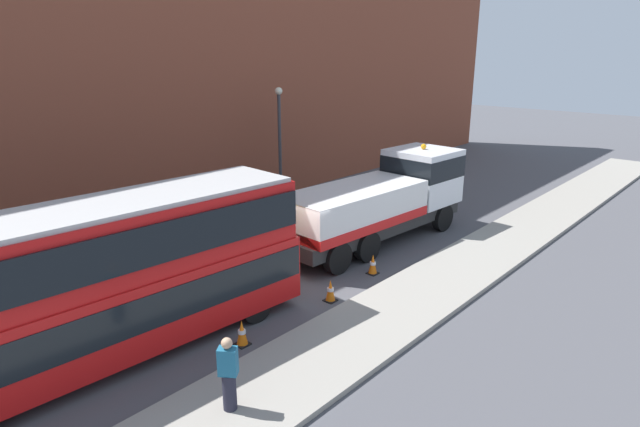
% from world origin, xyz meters
% --- Properties ---
extents(ground_plane, '(120.00, 120.00, 0.00)m').
position_xyz_m(ground_plane, '(0.00, 0.00, 0.00)').
color(ground_plane, '#4C4C51').
extents(near_kerb, '(60.00, 2.80, 0.15)m').
position_xyz_m(near_kerb, '(0.00, -4.20, 0.07)').
color(near_kerb, gray).
rests_on(near_kerb, ground_plane).
extents(building_facade, '(60.00, 1.50, 16.00)m').
position_xyz_m(building_facade, '(0.00, 8.67, 8.07)').
color(building_facade, brown).
rests_on(building_facade, ground_plane).
extents(recovery_tow_truck, '(10.21, 3.21, 3.67)m').
position_xyz_m(recovery_tow_truck, '(5.69, -0.17, 1.76)').
color(recovery_tow_truck, '#2D2D2D').
rests_on(recovery_tow_truck, ground_plane).
extents(double_decker_bus, '(11.16, 3.25, 4.06)m').
position_xyz_m(double_decker_bus, '(-6.20, -0.14, 2.23)').
color(double_decker_bus, red).
rests_on(double_decker_bus, ground_plane).
extents(pedestrian_onlooker, '(0.45, 0.48, 1.71)m').
position_xyz_m(pedestrian_onlooker, '(-5.54, -4.16, 0.99)').
color(pedestrian_onlooker, '#232333').
rests_on(pedestrian_onlooker, near_kerb).
extents(traffic_cone_near_bus, '(0.36, 0.36, 0.72)m').
position_xyz_m(traffic_cone_near_bus, '(-3.51, -2.18, 0.34)').
color(traffic_cone_near_bus, orange).
rests_on(traffic_cone_near_bus, ground_plane).
extents(traffic_cone_midway, '(0.36, 0.36, 0.72)m').
position_xyz_m(traffic_cone_midway, '(0.03, -2.25, 0.34)').
color(traffic_cone_midway, orange).
rests_on(traffic_cone_midway, ground_plane).
extents(traffic_cone_near_truck, '(0.36, 0.36, 0.72)m').
position_xyz_m(traffic_cone_near_truck, '(2.62, -1.99, 0.34)').
color(traffic_cone_near_truck, orange).
rests_on(traffic_cone_near_truck, ground_plane).
extents(street_lamp, '(0.36, 0.36, 5.83)m').
position_xyz_m(street_lamp, '(6.45, 6.48, 3.47)').
color(street_lamp, '#38383D').
rests_on(street_lamp, ground_plane).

